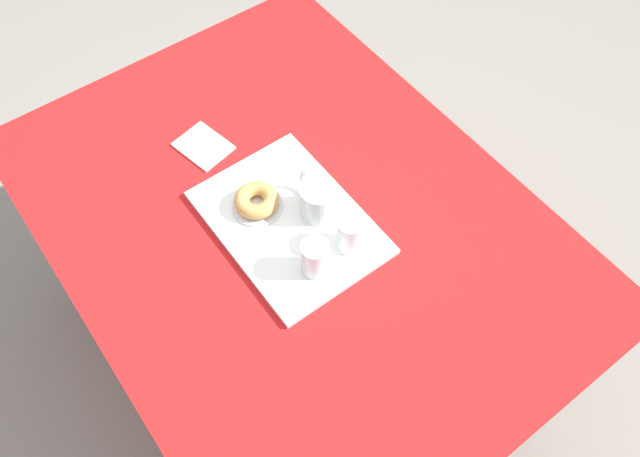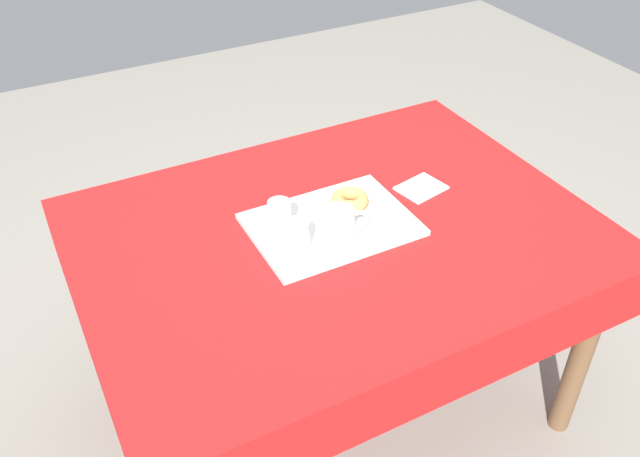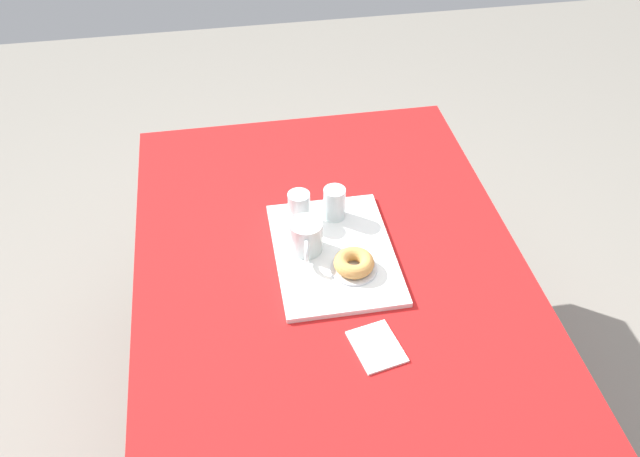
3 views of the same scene
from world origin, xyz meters
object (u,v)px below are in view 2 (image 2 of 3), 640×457
at_px(sugar_donut_left, 350,200).
at_px(paper_napkin, 421,188).
at_px(water_glass_near, 280,218).
at_px(donut_plate_left, 350,207).
at_px(serving_tray, 331,225).
at_px(tea_mug_left, 338,226).
at_px(water_glass_far, 297,239).
at_px(dining_table, 337,253).

distance_m(sugar_donut_left, paper_napkin, 0.25).
height_order(water_glass_near, donut_plate_left, water_glass_near).
bearing_deg(sugar_donut_left, serving_tray, -154.66).
bearing_deg(donut_plate_left, water_glass_near, -177.34).
bearing_deg(tea_mug_left, donut_plate_left, 48.42).
distance_m(serving_tray, sugar_donut_left, 0.09).
bearing_deg(tea_mug_left, sugar_donut_left, 48.42).
distance_m(tea_mug_left, sugar_donut_left, 0.15).
relative_size(tea_mug_left, water_glass_near, 1.39).
height_order(serving_tray, paper_napkin, serving_tray).
bearing_deg(water_glass_far, serving_tray, 28.01).
relative_size(water_glass_near, water_glass_far, 1.00).
bearing_deg(donut_plate_left, sugar_donut_left, 90.00).
distance_m(dining_table, water_glass_near, 0.21).
xyz_separation_m(serving_tray, water_glass_far, (-0.14, -0.07, 0.05)).
relative_size(water_glass_near, paper_napkin, 0.72).
bearing_deg(serving_tray, water_glass_near, 169.12).
height_order(serving_tray, water_glass_near, water_glass_near).
height_order(donut_plate_left, sugar_donut_left, sugar_donut_left).
xyz_separation_m(dining_table, water_glass_near, (-0.15, 0.04, 0.14)).
bearing_deg(donut_plate_left, water_glass_far, -152.95).
height_order(dining_table, water_glass_far, water_glass_far).
height_order(serving_tray, sugar_donut_left, sugar_donut_left).
xyz_separation_m(tea_mug_left, water_glass_near, (-0.12, 0.10, 0.00)).
bearing_deg(dining_table, donut_plate_left, 37.33).
height_order(tea_mug_left, water_glass_near, water_glass_near).
relative_size(serving_tray, donut_plate_left, 3.56).
bearing_deg(tea_mug_left, dining_table, 63.32).
height_order(sugar_donut_left, paper_napkin, sugar_donut_left).
xyz_separation_m(serving_tray, paper_napkin, (0.32, 0.04, -0.00)).
height_order(water_glass_near, paper_napkin, water_glass_near).
xyz_separation_m(serving_tray, sugar_donut_left, (0.08, 0.04, 0.03)).
bearing_deg(tea_mug_left, serving_tray, 75.55).
relative_size(tea_mug_left, sugar_donut_left, 1.26).
distance_m(water_glass_near, sugar_donut_left, 0.22).
height_order(serving_tray, tea_mug_left, tea_mug_left).
bearing_deg(sugar_donut_left, paper_napkin, 0.84).
relative_size(donut_plate_left, paper_napkin, 0.92).
bearing_deg(dining_table, water_glass_near, 164.47).
bearing_deg(water_glass_near, donut_plate_left, 2.66).
xyz_separation_m(water_glass_far, paper_napkin, (0.46, 0.11, -0.06)).
bearing_deg(water_glass_far, water_glass_near, 91.38).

